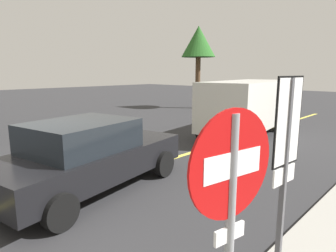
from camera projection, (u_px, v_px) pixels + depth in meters
ground_plane at (38, 201)px, 5.88m from camera, size 80.00×80.00×0.00m
lane_marking_centre at (148, 166)px, 8.01m from camera, size 28.00×0.16×0.01m
stop_sign at (230, 215)px, 1.99m from camera, size 0.75×0.16×2.34m
speed_limit_sign at (286, 145)px, 3.23m from camera, size 0.54×0.07×2.52m
white_van at (246, 104)px, 11.71m from camera, size 5.43×2.85×2.20m
car_black_far_lane at (88, 155)px, 6.34m from camera, size 4.68×2.72×1.55m
tree_centre_verge at (198, 43)px, 20.00m from camera, size 2.34×2.34×5.65m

